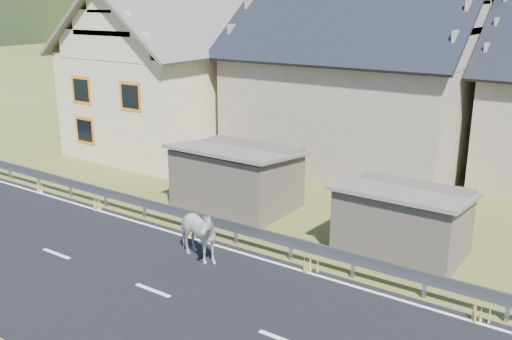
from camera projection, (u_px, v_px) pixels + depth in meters
The scene contains 10 objects.
ground at pixel (153, 292), 15.00m from camera, with size 160.00×160.00×0.00m, color #47491D.
road at pixel (153, 291), 14.99m from camera, with size 60.00×7.00×0.04m, color black.
lane_markings at pixel (153, 290), 14.98m from camera, with size 60.00×6.60×0.01m, color silver.
guardrail at pixel (236, 228), 17.74m from camera, with size 28.10×0.09×0.75m.
shed_left at pixel (237, 178), 20.90m from camera, with size 4.30×3.30×2.40m, color brown.
shed_right at pixel (403, 222), 17.01m from camera, with size 3.80×2.90×2.20m, color brown.
house_cream at pixel (173, 63), 28.66m from camera, with size 7.80×9.80×8.30m.
house_stone_a at pixel (364, 63), 26.07m from camera, with size 10.80×9.80×8.90m.
conifer_patch at pixel (318, 7), 130.03m from camera, with size 76.00×50.00×28.00m, color black.
horse at pixel (195, 233), 16.56m from camera, with size 1.97×0.90×1.66m, color beige.
Camera 1 is at (9.85, -9.56, 7.36)m, focal length 40.00 mm.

